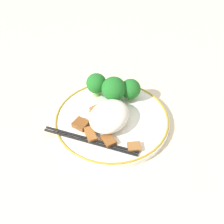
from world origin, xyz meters
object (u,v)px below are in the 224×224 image
broccoli_back_left (131,89)px  broccoli_back_center (114,89)px  chopsticks (90,141)px  plate (112,120)px  broccoli_back_right (96,84)px

broccoli_back_left → broccoli_back_center: 0.04m
broccoli_back_left → chopsticks: size_ratio=0.25×
plate → broccoli_back_center: 0.07m
broccoli_back_center → broccoli_back_right: 0.05m
broccoli_back_left → broccoli_back_center: bearing=-52.5°
broccoli_back_right → chopsticks: (0.14, 0.05, -0.03)m
broccoli_back_left → broccoli_back_center: (0.02, -0.03, 0.01)m
broccoli_back_center → plate: bearing=21.1°
broccoli_back_right → chopsticks: bearing=21.8°
broccoli_back_right → chopsticks: size_ratio=0.28×
plate → broccoli_back_right: broccoli_back_right is taller
broccoli_back_center → chopsticks: bearing=3.8°
plate → chopsticks: chopsticks is taller
broccoli_back_left → plate: bearing=-7.5°
plate → broccoli_back_center: (-0.05, -0.02, 0.04)m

